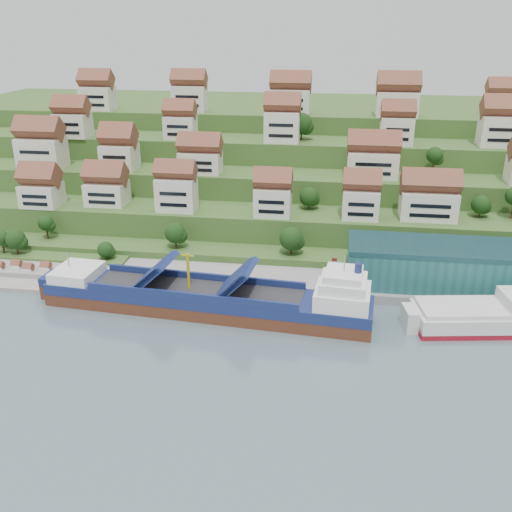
# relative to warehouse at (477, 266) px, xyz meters

# --- Properties ---
(ground) EXTENTS (300.00, 300.00, 0.00)m
(ground) POSITION_rel_warehouse_xyz_m (-52.00, -17.00, -7.20)
(ground) COLOR slate
(ground) RESTS_ON ground
(quay) EXTENTS (180.00, 14.00, 2.20)m
(quay) POSITION_rel_warehouse_xyz_m (-32.00, -2.00, -6.10)
(quay) COLOR gray
(quay) RESTS_ON ground
(pebble_beach) EXTENTS (45.00, 20.00, 1.00)m
(pebble_beach) POSITION_rel_warehouse_xyz_m (-110.00, -5.00, -6.70)
(pebble_beach) COLOR gray
(pebble_beach) RESTS_ON ground
(hillside) EXTENTS (260.00, 128.00, 31.00)m
(hillside) POSITION_rel_warehouse_xyz_m (-52.00, 86.55, 3.46)
(hillside) COLOR #2D4C1E
(hillside) RESTS_ON ground
(hillside_village) EXTENTS (159.84, 63.83, 28.80)m
(hillside_village) POSITION_rel_warehouse_xyz_m (-53.06, 43.99, 17.35)
(hillside_village) COLOR silver
(hillside_village) RESTS_ON ground
(hillside_trees) EXTENTS (140.17, 61.89, 30.44)m
(hillside_trees) POSITION_rel_warehouse_xyz_m (-53.53, 29.68, 10.22)
(hillside_trees) COLOR #1A3C14
(hillside_trees) RESTS_ON ground
(warehouse) EXTENTS (60.00, 15.00, 10.00)m
(warehouse) POSITION_rel_warehouse_xyz_m (0.00, 0.00, 0.00)
(warehouse) COLOR #225D5D
(warehouse) RESTS_ON quay
(flagpole) EXTENTS (1.28, 0.16, 8.00)m
(flagpole) POSITION_rel_warehouse_xyz_m (-33.89, -7.00, -0.32)
(flagpole) COLOR gray
(flagpole) RESTS_ON quay
(beach_huts) EXTENTS (14.40, 3.70, 2.20)m
(beach_huts) POSITION_rel_warehouse_xyz_m (-112.00, -6.25, -5.10)
(beach_huts) COLOR white
(beach_huts) RESTS_ON pebble_beach
(cargo_ship) EXTENTS (74.64, 17.58, 16.35)m
(cargo_ship) POSITION_rel_warehouse_xyz_m (-59.51, -18.01, -4.05)
(cargo_ship) COLOR #512918
(cargo_ship) RESTS_ON ground
(second_ship) EXTENTS (30.92, 15.49, 8.57)m
(second_ship) POSITION_rel_warehouse_xyz_m (-0.50, -16.55, -4.61)
(second_ship) COLOR maroon
(second_ship) RESTS_ON ground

